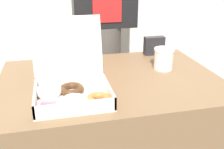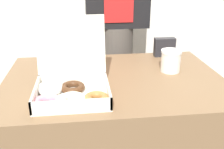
{
  "view_description": "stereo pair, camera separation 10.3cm",
  "coord_description": "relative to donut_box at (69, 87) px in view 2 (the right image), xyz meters",
  "views": [
    {
      "loc": [
        -0.25,
        -1.09,
        1.2
      ],
      "look_at": [
        -0.03,
        -0.17,
        0.81
      ],
      "focal_mm": 42.0,
      "sensor_mm": 36.0,
      "label": 1
    },
    {
      "loc": [
        -0.14,
        -1.11,
        1.2
      ],
      "look_at": [
        -0.03,
        -0.17,
        0.81
      ],
      "focal_mm": 42.0,
      "sensor_mm": 36.0,
      "label": 2
    }
  ],
  "objects": [
    {
      "name": "table",
      "position": [
        0.2,
        0.16,
        -0.4
      ],
      "size": [
        1.02,
        0.71,
        0.72
      ],
      "color": "brown",
      "rests_on": "ground_plane"
    },
    {
      "name": "donut_box",
      "position": [
        0.0,
        0.0,
        0.0
      ],
      "size": [
        0.3,
        0.31,
        0.3
      ],
      "color": "white",
      "rests_on": "table"
    },
    {
      "name": "coffee_cup",
      "position": [
        0.49,
        0.22,
        0.01
      ],
      "size": [
        0.1,
        0.1,
        0.11
      ],
      "color": "silver",
      "rests_on": "table"
    },
    {
      "name": "napkin_holder",
      "position": [
        0.53,
        0.45,
        0.01
      ],
      "size": [
        0.12,
        0.04,
        0.11
      ],
      "color": "#232328",
      "rests_on": "table"
    },
    {
      "name": "person_customer",
      "position": [
        0.29,
        0.73,
        0.11
      ],
      "size": [
        0.39,
        0.22,
        1.59
      ],
      "color": "#4C4742",
      "rests_on": "ground_plane"
    }
  ]
}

